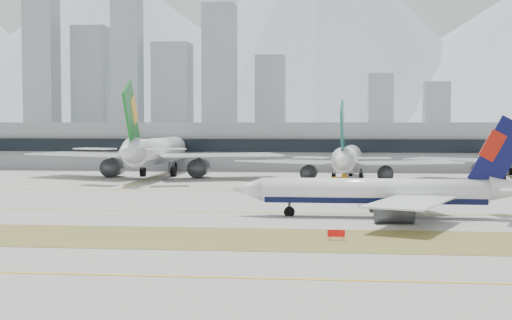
# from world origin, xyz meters

# --- Properties ---
(ground) EXTENTS (3000.00, 3000.00, 0.00)m
(ground) POSITION_xyz_m (0.00, 0.00, 0.00)
(ground) COLOR #A3A098
(ground) RESTS_ON ground
(apron_markings) EXTENTS (360.00, 122.22, 0.06)m
(apron_markings) POSITION_xyz_m (0.00, -53.95, 0.02)
(apron_markings) COLOR olive
(apron_markings) RESTS_ON ground
(taxiing_airliner) EXTENTS (48.24, 42.05, 16.25)m
(taxiing_airliner) POSITION_xyz_m (32.45, -9.08, 3.92)
(taxiing_airliner) COLOR white
(taxiing_airliner) RESTS_ON ground
(widebody_eva) EXTENTS (71.03, 69.19, 25.31)m
(widebody_eva) POSITION_xyz_m (-23.58, 69.79, 6.73)
(widebody_eva) COLOR white
(widebody_eva) RESTS_ON ground
(widebody_cathay) EXTENTS (56.98, 55.92, 20.37)m
(widebody_cathay) POSITION_xyz_m (28.20, 60.99, 5.41)
(widebody_cathay) COLOR white
(widebody_cathay) RESTS_ON ground
(terminal) EXTENTS (280.00, 43.10, 15.00)m
(terminal) POSITION_xyz_m (0.00, 114.84, 7.50)
(terminal) COLOR gray
(terminal) RESTS_ON ground
(hold_sign_right) EXTENTS (2.20, 0.15, 1.35)m
(hold_sign_right) POSITION_xyz_m (24.58, -32.00, 0.88)
(hold_sign_right) COLOR red
(hold_sign_right) RESTS_ON ground
(gse_c) EXTENTS (3.55, 2.00, 2.60)m
(gse_c) POSITION_xyz_m (26.23, 49.73, 1.05)
(gse_c) COLOR #F6A40C
(gse_c) RESTS_ON ground
(city_skyline) EXTENTS (342.00, 49.80, 140.00)m
(city_skyline) POSITION_xyz_m (-106.76, 453.42, 49.80)
(city_skyline) COLOR gray
(city_skyline) RESTS_ON ground
(mountain_ridge) EXTENTS (2830.00, 1120.00, 470.00)m
(mountain_ridge) POSITION_xyz_m (33.00, 1404.14, 181.85)
(mountain_ridge) COLOR #9EA8B7
(mountain_ridge) RESTS_ON ground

